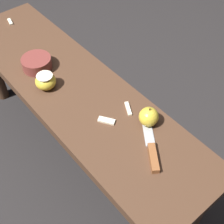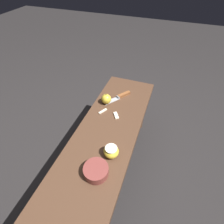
% 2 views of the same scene
% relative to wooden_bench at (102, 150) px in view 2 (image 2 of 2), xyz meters
% --- Properties ---
extents(ground_plane, '(8.00, 8.00, 0.00)m').
position_rel_wooden_bench_xyz_m(ground_plane, '(0.00, 0.00, -0.37)').
color(ground_plane, black).
extents(wooden_bench, '(1.31, 0.36, 0.45)m').
position_rel_wooden_bench_xyz_m(wooden_bench, '(0.00, 0.00, 0.00)').
color(wooden_bench, '#472D1E').
rests_on(wooden_bench, ground_plane).
extents(knife, '(0.19, 0.15, 0.02)m').
position_rel_wooden_bench_xyz_m(knife, '(-0.42, -0.02, 0.09)').
color(knife, '#9EA0A5').
rests_on(knife, wooden_bench).
extents(apple_whole, '(0.07, 0.07, 0.08)m').
position_rel_wooden_bench_xyz_m(apple_whole, '(-0.32, -0.10, 0.11)').
color(apple_whole, gold).
rests_on(apple_whole, wooden_bench).
extents(apple_cut, '(0.08, 0.08, 0.06)m').
position_rel_wooden_bench_xyz_m(apple_cut, '(0.06, 0.08, 0.11)').
color(apple_cut, gold).
rests_on(apple_cut, wooden_bench).
extents(apple_slice_near_knife, '(0.06, 0.05, 0.01)m').
position_rel_wooden_bench_xyz_m(apple_slice_near_knife, '(-0.22, 0.01, 0.08)').
color(apple_slice_near_knife, beige).
rests_on(apple_slice_near_knife, wooden_bench).
extents(apple_slice_near_bowl, '(0.06, 0.04, 0.01)m').
position_rel_wooden_bench_xyz_m(apple_slice_near_bowl, '(-0.23, -0.09, 0.08)').
color(apple_slice_near_bowl, beige).
rests_on(apple_slice_near_bowl, wooden_bench).
extents(bowl, '(0.12, 0.12, 0.05)m').
position_rel_wooden_bench_xyz_m(bowl, '(0.18, 0.05, 0.10)').
color(bowl, brown).
rests_on(bowl, wooden_bench).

